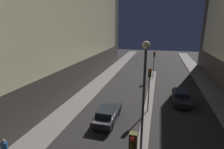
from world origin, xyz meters
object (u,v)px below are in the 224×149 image
traffic_light_far (154,59)px  car_left_lane (107,114)px  car_right_lane (181,97)px  traffic_light_mid (149,80)px  street_lamp (144,87)px

traffic_light_far → car_left_lane: traffic_light_far is taller
traffic_light_far → car_right_lane: bearing=-68.3°
traffic_light_mid → car_left_lane: size_ratio=1.01×
car_left_lane → car_right_lane: car_right_lane is taller
traffic_light_far → street_lamp: size_ratio=0.59×
street_lamp → traffic_light_far: bearing=90.0°
street_lamp → car_right_lane: (3.62, 10.43, -4.51)m
traffic_light_mid → traffic_light_far: bearing=90.0°
traffic_light_far → car_right_lane: size_ratio=0.97×
traffic_light_mid → street_lamp: 7.12m
traffic_light_mid → car_left_lane: (-3.62, -2.79, -2.82)m
traffic_light_far → car_left_lane: size_ratio=1.01×
traffic_light_far → street_lamp: (0.00, -19.53, 1.69)m
traffic_light_mid → street_lamp: street_lamp is taller
car_right_lane → traffic_light_far: bearing=111.7°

